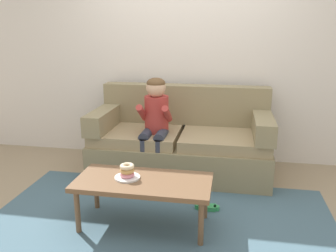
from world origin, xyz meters
TOP-DOWN VIEW (x-y plane):
  - ground at (0.00, 0.00)m, footprint 10.00×10.00m
  - wall_back at (0.00, 1.40)m, footprint 8.00×0.10m
  - area_rug at (0.00, -0.25)m, footprint 2.96×1.61m
  - couch at (0.02, 0.85)m, footprint 1.96×0.90m
  - coffee_table at (-0.12, -0.37)m, footprint 1.11×0.53m
  - person_child at (-0.24, 0.64)m, footprint 0.34×0.58m
  - plate at (-0.26, -0.36)m, footprint 0.21×0.21m
  - donut at (-0.26, -0.36)m, footprint 0.14×0.14m
  - donut_second at (-0.26, -0.36)m, footprint 0.12×0.12m
  - donut_third at (-0.26, -0.36)m, footprint 0.17×0.17m
  - toy_controller at (0.38, -0.02)m, footprint 0.23×0.09m

SIDE VIEW (x-z plane):
  - ground at x=0.00m, z-range 0.00..0.00m
  - area_rug at x=0.00m, z-range 0.00..0.01m
  - toy_controller at x=0.38m, z-range 0.00..0.05m
  - couch at x=0.02m, z-range -0.13..0.83m
  - coffee_table at x=-0.12m, z-range 0.17..0.58m
  - plate at x=-0.26m, z-range 0.42..0.43m
  - donut at x=-0.26m, z-range 0.43..0.47m
  - donut_second at x=-0.26m, z-range 0.47..0.50m
  - donut_third at x=-0.26m, z-range 0.50..0.54m
  - person_child at x=-0.24m, z-range 0.12..1.22m
  - wall_back at x=0.00m, z-range 0.00..2.80m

